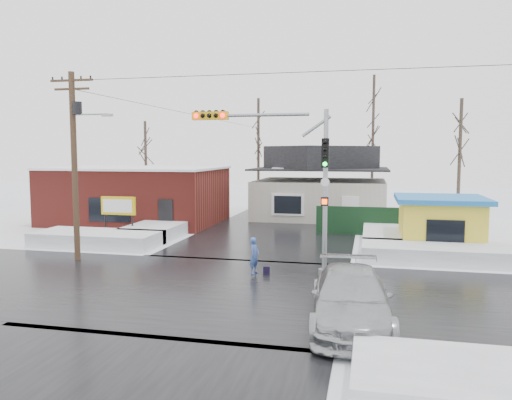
% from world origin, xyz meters
% --- Properties ---
extents(ground, '(120.00, 120.00, 0.00)m').
position_xyz_m(ground, '(0.00, 0.00, 0.00)').
color(ground, white).
rests_on(ground, ground).
extents(road_ns, '(10.00, 120.00, 0.02)m').
position_xyz_m(road_ns, '(0.00, 0.00, 0.01)').
color(road_ns, black).
rests_on(road_ns, ground).
extents(road_ew, '(120.00, 10.00, 0.02)m').
position_xyz_m(road_ew, '(0.00, 0.00, 0.01)').
color(road_ew, black).
rests_on(road_ew, ground).
extents(snowbank_nw, '(7.00, 3.00, 0.80)m').
position_xyz_m(snowbank_nw, '(-9.00, 7.00, 0.40)').
color(snowbank_nw, white).
rests_on(snowbank_nw, ground).
extents(snowbank_ne, '(7.00, 3.00, 0.80)m').
position_xyz_m(snowbank_ne, '(9.00, 7.00, 0.40)').
color(snowbank_ne, white).
rests_on(snowbank_ne, ground).
extents(snowbank_nside_w, '(3.00, 8.00, 0.80)m').
position_xyz_m(snowbank_nside_w, '(-7.00, 12.00, 0.40)').
color(snowbank_nside_w, white).
rests_on(snowbank_nside_w, ground).
extents(snowbank_nside_e, '(3.00, 8.00, 0.80)m').
position_xyz_m(snowbank_nside_e, '(7.00, 12.00, 0.40)').
color(snowbank_nside_e, white).
rests_on(snowbank_nside_e, ground).
extents(traffic_signal, '(6.05, 0.68, 7.00)m').
position_xyz_m(traffic_signal, '(2.43, 2.97, 4.54)').
color(traffic_signal, gray).
rests_on(traffic_signal, ground).
extents(utility_pole, '(3.15, 0.44, 9.00)m').
position_xyz_m(utility_pole, '(-7.93, 3.50, 5.11)').
color(utility_pole, '#382619').
rests_on(utility_pole, ground).
extents(brick_building, '(12.20, 8.20, 4.12)m').
position_xyz_m(brick_building, '(-11.00, 15.99, 2.08)').
color(brick_building, maroon).
rests_on(brick_building, ground).
extents(marquee_sign, '(2.20, 0.21, 2.55)m').
position_xyz_m(marquee_sign, '(-9.00, 9.49, 1.92)').
color(marquee_sign, black).
rests_on(marquee_sign, ground).
extents(house, '(10.40, 8.40, 5.76)m').
position_xyz_m(house, '(2.00, 22.00, 2.62)').
color(house, beige).
rests_on(house, ground).
extents(kiosk, '(4.60, 4.60, 2.88)m').
position_xyz_m(kiosk, '(9.50, 9.99, 1.46)').
color(kiosk, yellow).
rests_on(kiosk, ground).
extents(fence, '(8.00, 0.12, 1.80)m').
position_xyz_m(fence, '(6.50, 14.00, 0.90)').
color(fence, black).
rests_on(fence, ground).
extents(tree_far_left, '(3.00, 3.00, 10.00)m').
position_xyz_m(tree_far_left, '(-4.00, 26.00, 7.95)').
color(tree_far_left, '#332821').
rests_on(tree_far_left, ground).
extents(tree_far_mid, '(3.00, 3.00, 12.00)m').
position_xyz_m(tree_far_mid, '(6.00, 28.00, 9.54)').
color(tree_far_mid, '#332821').
rests_on(tree_far_mid, ground).
extents(tree_far_right, '(3.00, 3.00, 9.00)m').
position_xyz_m(tree_far_right, '(12.00, 20.00, 7.16)').
color(tree_far_right, '#332821').
rests_on(tree_far_right, ground).
extents(tree_far_west, '(3.00, 3.00, 8.00)m').
position_xyz_m(tree_far_west, '(-14.00, 24.00, 6.36)').
color(tree_far_west, '#332821').
rests_on(tree_far_west, ground).
extents(pedestrian, '(0.50, 0.65, 1.57)m').
position_xyz_m(pedestrian, '(1.03, 2.69, 0.79)').
color(pedestrian, '#3955A0').
rests_on(pedestrian, ground).
extents(car, '(2.75, 5.90, 1.67)m').
position_xyz_m(car, '(5.32, -2.95, 0.83)').
color(car, '#A8ACAF').
rests_on(car, ground).
extents(shopping_bag, '(0.29, 0.16, 0.35)m').
position_xyz_m(shopping_bag, '(1.58, 2.62, 0.17)').
color(shopping_bag, black).
rests_on(shopping_bag, ground).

